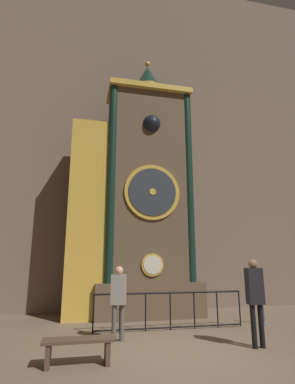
% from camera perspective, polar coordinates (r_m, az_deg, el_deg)
% --- Properties ---
extents(ground_plane, '(28.00, 28.00, 0.00)m').
position_cam_1_polar(ground_plane, '(6.58, 6.43, -28.55)').
color(ground_plane, '#75604C').
extents(cathedral_back_wall, '(24.00, 0.32, 14.92)m').
position_cam_1_polar(cathedral_back_wall, '(13.03, -2.89, 12.84)').
color(cathedral_back_wall, '#7A6656').
rests_on(cathedral_back_wall, ground_plane).
extents(clock_tower, '(4.50, 1.78, 9.54)m').
position_cam_1_polar(clock_tower, '(10.61, -2.24, -1.04)').
color(clock_tower, brown).
rests_on(clock_tower, ground_plane).
extents(railing_fence, '(4.10, 0.05, 0.96)m').
position_cam_1_polar(railing_fence, '(8.61, 4.36, -21.23)').
color(railing_fence, black).
rests_on(railing_fence, ground_plane).
extents(visitor_near, '(0.38, 0.30, 1.65)m').
position_cam_1_polar(visitor_near, '(7.42, -5.54, -19.03)').
color(visitor_near, '#58554F').
rests_on(visitor_near, ground_plane).
extents(visitor_far, '(0.36, 0.25, 1.81)m').
position_cam_1_polar(visitor_far, '(7.22, 19.79, -17.71)').
color(visitor_far, black).
rests_on(visitor_far, ground_plane).
extents(stanchion_post, '(0.28, 0.28, 1.07)m').
position_cam_1_polar(stanchion_post, '(9.86, 21.28, -20.45)').
color(stanchion_post, gray).
rests_on(stanchion_post, ground_plane).
extents(visitor_bench, '(1.26, 0.40, 0.44)m').
position_cam_1_polar(visitor_bench, '(6.03, -12.98, -26.71)').
color(visitor_bench, brown).
rests_on(visitor_bench, ground_plane).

